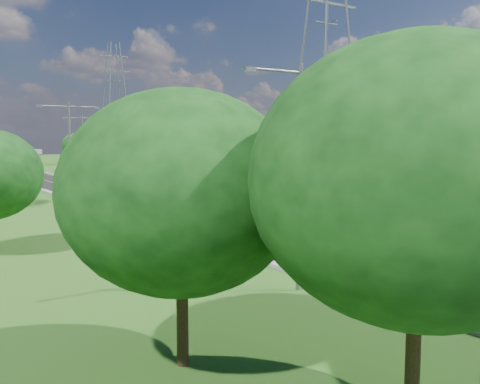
{
  "coord_description": "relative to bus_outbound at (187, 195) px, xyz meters",
  "views": [
    {
      "loc": [
        -21.36,
        -5.78,
        6.93
      ],
      "look_at": [
        -0.55,
        24.54,
        3.0
      ],
      "focal_mm": 40.0,
      "sensor_mm": 36.0,
      "label": 1
    }
  ],
  "objects": [
    {
      "name": "ground",
      "position": [
        -1.41,
        24.33,
        -1.66
      ],
      "size": [
        260.0,
        260.0,
        0.0
      ],
      "primitive_type": "plane",
      "color": "#225217",
      "rests_on": "ground"
    },
    {
      "name": "road",
      "position": [
        -1.41,
        30.33,
        -1.63
      ],
      "size": [
        8.0,
        150.0,
        0.06
      ],
      "primitive_type": "cube",
      "color": "black",
      "rests_on": "ground"
    },
    {
      "name": "curb_left",
      "position": [
        -5.66,
        30.33,
        -1.55
      ],
      "size": [
        0.5,
        150.0,
        0.22
      ],
      "primitive_type": "cube",
      "color": "gray",
      "rests_on": "ground"
    },
    {
      "name": "curb_right",
      "position": [
        2.84,
        30.33,
        -1.55
      ],
      "size": [
        0.5,
        150.0,
        0.22
      ],
      "primitive_type": "cube",
      "color": "gray",
      "rests_on": "ground"
    },
    {
      "name": "speed_limit_sign",
      "position": [
        3.79,
        2.31,
        -0.06
      ],
      "size": [
        0.55,
        0.09,
        2.4
      ],
      "color": "slate",
      "rests_on": "ground"
    },
    {
      "name": "streetlight_near_left",
      "position": [
        -7.41,
        -23.67,
        4.29
      ],
      "size": [
        5.9,
        0.25,
        10.0
      ],
      "color": "slate",
      "rests_on": "ground"
    },
    {
      "name": "streetlight_mid_left",
      "position": [
        -7.41,
        9.33,
        4.29
      ],
      "size": [
        5.9,
        0.25,
        10.0
      ],
      "color": "slate",
      "rests_on": "ground"
    },
    {
      "name": "streetlight_far_right",
      "position": [
        4.59,
        42.33,
        4.29
      ],
      "size": [
        5.9,
        0.25,
        10.0
      ],
      "color": "slate",
      "rests_on": "ground"
    },
    {
      "name": "power_tower_near",
      "position": [
        20.59,
        4.33,
        12.35
      ],
      "size": [
        9.0,
        6.4,
        28.0
      ],
      "color": "slate",
      "rests_on": "ground"
    },
    {
      "name": "power_tower_far",
      "position": [
        24.59,
        79.33,
        12.35
      ],
      "size": [
        9.0,
        6.4,
        28.0
      ],
      "color": "slate",
      "rests_on": "ground"
    },
    {
      "name": "tree_la",
      "position": [
        -15.41,
        -27.67,
        3.61
      ],
      "size": [
        7.14,
        7.14,
        8.3
      ],
      "color": "black",
      "rests_on": "ground"
    },
    {
      "name": "tree_lf",
      "position": [
        -12.41,
        -33.67,
        4.23
      ],
      "size": [
        7.98,
        7.98,
        9.28
      ],
      "color": "black",
      "rests_on": "ground"
    },
    {
      "name": "tree_rb",
      "position": [
        14.59,
        -5.67,
        3.3
      ],
      "size": [
        6.72,
        6.72,
        7.82
      ],
      "color": "black",
      "rests_on": "ground"
    },
    {
      "name": "tree_rc",
      "position": [
        13.59,
        16.33,
        2.68
      ],
      "size": [
        5.88,
        5.88,
        6.84
      ],
      "color": "black",
      "rests_on": "ground"
    },
    {
      "name": "tree_rd",
      "position": [
        15.59,
        40.33,
        3.61
      ],
      "size": [
        7.14,
        7.14,
        8.3
      ],
      "color": "black",
      "rests_on": "ground"
    },
    {
      "name": "tree_re",
      "position": [
        13.09,
        64.33,
        2.37
      ],
      "size": [
        5.46,
        5.46,
        6.35
      ],
      "color": "black",
      "rests_on": "ground"
    },
    {
      "name": "tree_rf",
      "position": [
        16.59,
        84.33,
        2.99
      ],
      "size": [
        6.3,
        6.3,
        7.33
      ],
      "color": "black",
      "rests_on": "ground"
    },
    {
      "name": "bus_outbound",
      "position": [
        0.0,
        0.0,
        0.0
      ],
      "size": [
        3.68,
        11.67,
        3.2
      ],
      "primitive_type": "imported",
      "rotation": [
        0.0,
        0.0,
        3.23
      ],
      "color": "white",
      "rests_on": "road"
    },
    {
      "name": "bus_inbound",
      "position": [
        -4.42,
        -5.04,
        0.06
      ],
      "size": [
        4.72,
        12.21,
        3.32
      ],
      "primitive_type": "imported",
      "rotation": [
        0.0,
        0.0,
        -0.17
      ],
      "color": "silver",
      "rests_on": "road"
    }
  ]
}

